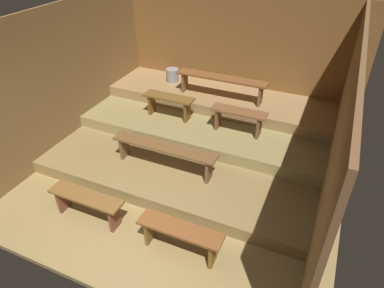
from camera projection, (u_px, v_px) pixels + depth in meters
ground at (185, 166)px, 6.72m from camera, size 5.77×5.77×0.08m
wall_back at (231, 54)px, 7.83m from camera, size 5.77×0.06×2.75m
wall_left at (69, 77)px, 6.78m from camera, size 0.06×5.77×2.75m
wall_right at (339, 132)px, 5.08m from camera, size 0.06×5.77×2.75m
platform_lower at (197, 145)px, 7.06m from camera, size 4.97×3.85×0.23m
platform_middle at (210, 119)px, 7.47m from camera, size 4.97×2.44×0.23m
platform_upper at (219, 99)px, 7.76m from camera, size 4.97×1.33×0.23m
bench_floor_left at (87, 201)px, 5.34m from camera, size 1.23×0.30×0.47m
bench_floor_right at (180, 234)px, 4.80m from camera, size 1.23×0.30×0.47m
bench_lower_center at (164, 150)px, 6.03m from camera, size 1.93×0.30×0.47m
bench_middle_left at (169, 102)px, 7.13m from camera, size 1.07×0.30×0.47m
bench_middle_right at (239, 116)px, 6.62m from camera, size 1.07×0.30×0.47m
bench_upper_center at (221, 81)px, 7.34m from camera, size 1.97×0.30×0.47m
pail_upper at (172, 75)px, 8.19m from camera, size 0.29×0.29×0.30m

